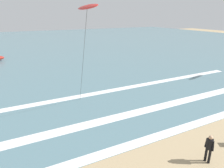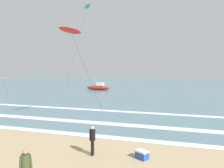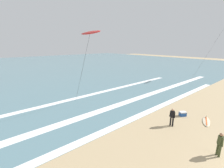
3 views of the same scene
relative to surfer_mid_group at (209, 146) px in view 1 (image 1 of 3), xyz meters
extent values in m
cube|color=slate|center=(-1.43, 47.66, -0.95)|extent=(140.00, 90.00, 0.01)
cube|color=white|center=(-2.47, 3.06, -0.94)|extent=(40.89, 0.76, 0.01)
cube|color=white|center=(-3.43, 6.47, -0.94)|extent=(56.14, 0.99, 0.01)
cube|color=white|center=(-1.69, 11.72, -0.94)|extent=(37.17, 0.83, 0.01)
cylinder|color=black|center=(-0.01, 0.10, -0.55)|extent=(0.13, 0.13, 0.82)
cylinder|color=black|center=(0.01, -0.10, -0.55)|extent=(0.13, 0.13, 0.82)
cylinder|color=black|center=(0.00, 0.00, 0.15)|extent=(0.32, 0.32, 0.58)
cylinder|color=black|center=(-0.02, 0.19, 0.13)|extent=(0.11, 0.14, 0.56)
cylinder|color=black|center=(0.02, -0.19, 0.13)|extent=(0.11, 0.14, 0.56)
sphere|color=tan|center=(0.00, 0.00, 0.54)|extent=(0.21, 0.21, 0.21)
ellipsoid|color=red|center=(-4.19, 5.83, 6.83)|extent=(1.04, 3.25, 0.43)
cylinder|color=#333333|center=(-3.71, 8.46, 2.94)|extent=(0.99, 5.29, 7.80)
camera|label=1|loc=(-8.57, -5.68, 6.51)|focal=33.05mm
camera|label=2|loc=(4.22, -10.58, 3.74)|focal=34.60mm
camera|label=3|loc=(-11.75, -5.79, 5.87)|focal=24.84mm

